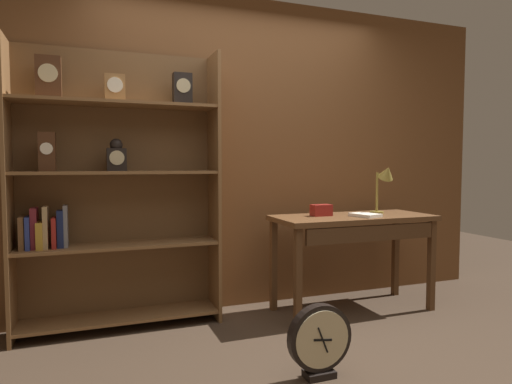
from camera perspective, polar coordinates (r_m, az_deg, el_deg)
The scene contains 8 objects.
ground_plane at distance 2.79m, azimuth 8.06°, elevation -22.10°, with size 10.00×10.00×0.00m, color #3D2D21.
back_wood_panel at distance 3.78m, azimuth -1.79°, elevation 4.97°, with size 4.80×0.05×2.60m, color brown.
bookshelf at distance 3.40m, azimuth -18.11°, elevation 0.31°, with size 1.45×0.33×2.05m.
workbench at distance 3.71m, azimuth 12.59°, elevation -4.56°, with size 1.32×0.56×0.79m.
desk_lamp at distance 3.88m, azimuth 16.27°, elevation 1.63°, with size 0.19×0.20×0.43m.
toolbox_small at distance 3.63m, azimuth 8.40°, elevation -2.34°, with size 0.16×0.10×0.09m, color maroon.
open_repair_manual at distance 3.66m, azimuth 13.89°, elevation -2.90°, with size 0.16×0.22×0.03m, color silver.
round_clock_large at distance 2.66m, azimuth 8.21°, elevation -18.39°, with size 0.38×0.11×0.42m.
Camera 1 is at (-1.21, -2.21, 1.21)m, focal length 31.05 mm.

